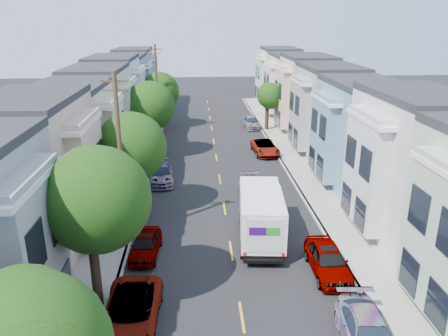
# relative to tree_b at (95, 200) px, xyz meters

# --- Properties ---
(ground) EXTENTS (160.00, 160.00, 0.00)m
(ground) POSITION_rel_tree_b_xyz_m (6.30, 4.84, -5.46)
(ground) COLOR black
(ground) RESTS_ON ground
(road_slab) EXTENTS (12.00, 70.00, 0.02)m
(road_slab) POSITION_rel_tree_b_xyz_m (6.30, 19.84, -5.45)
(road_slab) COLOR black
(road_slab) RESTS_ON ground
(curb_left) EXTENTS (0.30, 70.00, 0.15)m
(curb_left) POSITION_rel_tree_b_xyz_m (0.25, 19.84, -5.38)
(curb_left) COLOR gray
(curb_left) RESTS_ON ground
(curb_right) EXTENTS (0.30, 70.00, 0.15)m
(curb_right) POSITION_rel_tree_b_xyz_m (12.35, 19.84, -5.38)
(curb_right) COLOR gray
(curb_right) RESTS_ON ground
(sidewalk_left) EXTENTS (2.60, 70.00, 0.15)m
(sidewalk_left) POSITION_rel_tree_b_xyz_m (-1.05, 19.84, -5.38)
(sidewalk_left) COLOR gray
(sidewalk_left) RESTS_ON ground
(sidewalk_right) EXTENTS (2.60, 70.00, 0.15)m
(sidewalk_right) POSITION_rel_tree_b_xyz_m (13.65, 19.84, -5.38)
(sidewalk_right) COLOR gray
(sidewalk_right) RESTS_ON ground
(centerline) EXTENTS (0.12, 70.00, 0.01)m
(centerline) POSITION_rel_tree_b_xyz_m (6.30, 19.84, -5.46)
(centerline) COLOR gold
(centerline) RESTS_ON ground
(townhouse_row_left) EXTENTS (5.00, 70.00, 8.50)m
(townhouse_row_left) POSITION_rel_tree_b_xyz_m (-4.85, 19.84, -5.46)
(townhouse_row_left) COLOR #668AA0
(townhouse_row_left) RESTS_ON ground
(townhouse_row_right) EXTENTS (5.00, 70.00, 8.50)m
(townhouse_row_right) POSITION_rel_tree_b_xyz_m (17.45, 19.84, -5.46)
(townhouse_row_right) COLOR #668AA0
(townhouse_row_right) RESTS_ON ground
(tree_b) EXTENTS (4.70, 4.70, 7.83)m
(tree_b) POSITION_rel_tree_b_xyz_m (0.00, 0.00, 0.00)
(tree_b) COLOR black
(tree_b) RESTS_ON ground
(tree_c) EXTENTS (4.70, 4.70, 7.12)m
(tree_c) POSITION_rel_tree_b_xyz_m (0.00, 10.49, -0.71)
(tree_c) COLOR black
(tree_c) RESTS_ON ground
(tree_d) EXTENTS (4.70, 4.70, 7.39)m
(tree_d) POSITION_rel_tree_b_xyz_m (0.00, 23.44, -0.44)
(tree_d) COLOR black
(tree_d) RESTS_ON ground
(tree_e) EXTENTS (4.70, 4.70, 6.84)m
(tree_e) POSITION_rel_tree_b_xyz_m (0.00, 35.50, -0.98)
(tree_e) COLOR black
(tree_e) RESTS_ON ground
(tree_far_r) EXTENTS (3.10, 3.10, 5.71)m
(tree_far_r) POSITION_rel_tree_b_xyz_m (13.20, 33.43, -1.34)
(tree_far_r) COLOR black
(tree_far_r) RESTS_ON ground
(utility_pole_near) EXTENTS (1.60, 0.26, 10.00)m
(utility_pole_near) POSITION_rel_tree_b_xyz_m (0.00, 6.84, -0.31)
(utility_pole_near) COLOR #42301E
(utility_pole_near) RESTS_ON ground
(utility_pole_far) EXTENTS (1.60, 0.26, 10.00)m
(utility_pole_far) POSITION_rel_tree_b_xyz_m (0.00, 32.84, -0.31)
(utility_pole_far) COLOR #42301E
(utility_pole_far) RESTS_ON ground
(fedex_truck) EXTENTS (2.50, 6.49, 3.11)m
(fedex_truck) POSITION_rel_tree_b_xyz_m (8.18, 6.07, -3.72)
(fedex_truck) COLOR silver
(fedex_truck) RESTS_ON ground
(lead_sedan) EXTENTS (1.90, 4.44, 1.33)m
(lead_sedan) POSITION_rel_tree_b_xyz_m (8.53, 12.75, -4.79)
(lead_sedan) COLOR black
(lead_sedan) RESTS_ON ground
(parked_left_b) EXTENTS (2.56, 5.30, 1.46)m
(parked_left_b) POSITION_rel_tree_b_xyz_m (1.40, -1.53, -4.73)
(parked_left_b) COLOR black
(parked_left_b) RESTS_ON ground
(parked_left_c) EXTENTS (1.80, 4.07, 1.29)m
(parked_left_c) POSITION_rel_tree_b_xyz_m (1.40, 4.67, -4.81)
(parked_left_c) COLOR gray
(parked_left_c) RESTS_ON ground
(parked_left_d) EXTENTS (2.43, 4.84, 1.40)m
(parked_left_d) POSITION_rel_tree_b_xyz_m (1.40, 16.54, -4.76)
(parked_left_d) COLOR #42140B
(parked_left_d) RESTS_ON ground
(parked_right_a) EXTENTS (2.34, 4.88, 1.43)m
(parked_right_a) POSITION_rel_tree_b_xyz_m (11.20, -3.56, -4.74)
(parked_right_a) COLOR #505153
(parked_right_a) RESTS_ON ground
(parked_right_b) EXTENTS (1.84, 4.72, 1.53)m
(parked_right_b) POSITION_rel_tree_b_xyz_m (11.20, 2.19, -4.69)
(parked_right_b) COLOR #B2B1C5
(parked_right_b) RESTS_ON ground
(parked_right_c) EXTENTS (2.54, 5.00, 1.35)m
(parked_right_c) POSITION_rel_tree_b_xyz_m (11.20, 23.73, -4.78)
(parked_right_c) COLOR black
(parked_right_c) RESTS_ON ground
(parked_right_d) EXTENTS (2.17, 4.40, 1.28)m
(parked_right_d) POSITION_rel_tree_b_xyz_m (11.20, 34.83, -4.82)
(parked_right_d) COLOR black
(parked_right_d) RESTS_ON ground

